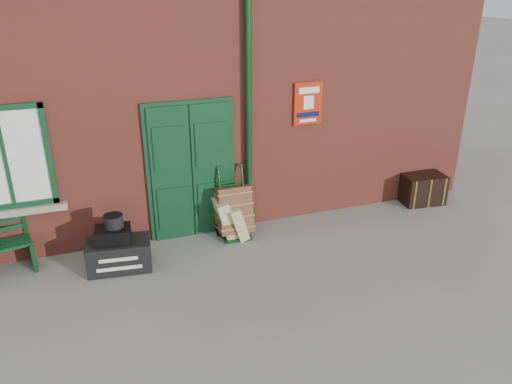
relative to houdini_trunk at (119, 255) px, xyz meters
name	(u,v)px	position (x,y,z in m)	size (l,w,h in m)	color
ground	(239,276)	(1.58, -0.78, -0.23)	(80.00, 80.00, 0.00)	gray
station_building	(180,81)	(1.58, 2.71, 1.94)	(10.30, 4.30, 4.36)	#9E4133
houdini_trunk	(119,255)	(0.00, 0.00, 0.00)	(0.90, 0.50, 0.45)	black
strongbox	(113,235)	(-0.05, 0.00, 0.34)	(0.50, 0.36, 0.23)	black
hatbox	(114,221)	(-0.02, 0.03, 0.54)	(0.27, 0.27, 0.18)	black
suitcase_back	(225,217)	(1.73, 0.43, 0.12)	(0.19, 0.47, 0.66)	tan
suitcase_front	(237,221)	(1.91, 0.33, 0.07)	(0.17, 0.42, 0.57)	tan
porter_trolley	(233,210)	(1.89, 0.45, 0.22)	(0.56, 0.60, 1.15)	#0D3716
dark_trunk	(423,189)	(5.64, 0.47, 0.05)	(0.77, 0.50, 0.56)	black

